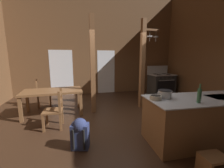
{
  "coord_description": "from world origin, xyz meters",
  "views": [
    {
      "loc": [
        -1.0,
        -3.37,
        1.7
      ],
      "look_at": [
        -0.04,
        0.63,
        0.96
      ],
      "focal_mm": 23.32,
      "sensor_mm": 36.0,
      "label": 1
    }
  ],
  "objects": [
    {
      "name": "support_post_with_pot_rack",
      "position": [
        1.17,
        1.17,
        1.57
      ],
      "size": [
        0.67,
        0.22,
        2.94
      ],
      "color": "brown",
      "rests_on": "ground_plane"
    },
    {
      "name": "glazed_panel_back_right",
      "position": [
        0.38,
        3.57,
        1.02
      ],
      "size": [
        0.84,
        0.01,
        2.05
      ],
      "primitive_type": "cube",
      "color": "white",
      "rests_on": "ground_plane"
    },
    {
      "name": "stockpot_on_counter",
      "position": [
        0.67,
        -0.9,
        0.99
      ],
      "size": [
        0.34,
        0.27,
        0.16
      ],
      "color": "#B7BABF",
      "rests_on": "kitchen_island"
    },
    {
      "name": "kitchen_island",
      "position": [
        1.38,
        -1.07,
        0.46
      ],
      "size": [
        2.19,
        1.03,
        0.92
      ],
      "color": "brown",
      "rests_on": "ground_plane"
    },
    {
      "name": "bottle_tall_on_counter",
      "position": [
        1.07,
        -1.32,
        1.05
      ],
      "size": [
        0.07,
        0.07,
        0.34
      ],
      "color": "#2D5638",
      "rests_on": "kitchen_island"
    },
    {
      "name": "support_post_center",
      "position": [
        -0.53,
        1.07,
        1.47
      ],
      "size": [
        0.14,
        0.14,
        2.94
      ],
      "color": "brown",
      "rests_on": "ground_plane"
    },
    {
      "name": "glazed_door_back_left",
      "position": [
        -1.69,
        3.57,
        1.02
      ],
      "size": [
        1.0,
        0.01,
        2.05
      ],
      "primitive_type": "cube",
      "color": "white",
      "rests_on": "ground_plane"
    },
    {
      "name": "backpack",
      "position": [
        -0.99,
        -0.77,
        0.31
      ],
      "size": [
        0.36,
        0.35,
        0.6
      ],
      "color": "navy",
      "rests_on": "ground_plane"
    },
    {
      "name": "step_stool",
      "position": [
        0.89,
        -1.88,
        0.18
      ],
      "size": [
        0.37,
        0.3,
        0.3
      ],
      "color": "brown",
      "rests_on": "ground_plane"
    },
    {
      "name": "dining_table",
      "position": [
        -1.74,
        1.21,
        0.65
      ],
      "size": [
        1.76,
        1.02,
        0.74
      ],
      "color": "brown",
      "rests_on": "ground_plane"
    },
    {
      "name": "ladderback_chair_near_window",
      "position": [
        -1.56,
        0.23,
        0.45
      ],
      "size": [
        0.45,
        0.45,
        0.95
      ],
      "color": "brown",
      "rests_on": "ground_plane"
    },
    {
      "name": "ground_plane",
      "position": [
        0.0,
        0.0,
        -0.05
      ],
      "size": [
        8.3,
        7.94,
        0.1
      ],
      "primitive_type": "cube",
      "color": "#382316"
    },
    {
      "name": "ladderback_chair_by_post",
      "position": [
        -2.24,
        2.05,
        0.45
      ],
      "size": [
        0.53,
        0.53,
        0.95
      ],
      "color": "brown",
      "rests_on": "ground_plane"
    },
    {
      "name": "wall_back",
      "position": [
        0.0,
        3.64,
        2.3
      ],
      "size": [
        8.3,
        0.14,
        4.59
      ],
      "primitive_type": "cube",
      "color": "brown",
      "rests_on": "ground_plane"
    },
    {
      "name": "mixing_bowl_on_counter",
      "position": [
        0.44,
        -0.96,
        0.95
      ],
      "size": [
        0.22,
        0.22,
        0.08
      ],
      "color": "#B2A893",
      "rests_on": "kitchen_island"
    },
    {
      "name": "stove_range",
      "position": [
        2.91,
        2.77,
        0.48
      ],
      "size": [
        1.18,
        0.88,
        1.32
      ],
      "color": "#323232",
      "rests_on": "ground_plane"
    }
  ]
}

